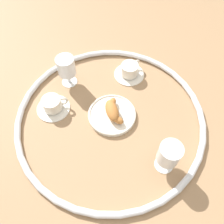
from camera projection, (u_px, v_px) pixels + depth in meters
The scene contains 8 objects.
ground_plane at pixel (110, 119), 0.95m from camera, with size 2.20×2.20×0.00m, color #997551.
table_chrome_rim at pixel (110, 117), 0.94m from camera, with size 0.75×0.75×0.02m, color silver.
pastry_plate at pixel (112, 115), 0.95m from camera, with size 0.19×0.19×0.02m.
croissant_large at pixel (113, 111), 0.92m from camera, with size 0.13×0.10×0.04m.
coffee_cup_near at pixel (53, 105), 0.95m from camera, with size 0.14×0.14×0.06m.
coffee_cup_far at pixel (130, 71), 1.05m from camera, with size 0.14×0.14×0.06m.
juice_glass_left at pixel (66, 67), 0.97m from camera, with size 0.08×0.08×0.14m.
juice_glass_right at pixel (169, 155), 0.77m from camera, with size 0.08×0.08×0.14m.
Camera 1 is at (0.38, -0.30, 0.81)m, focal length 37.89 mm.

